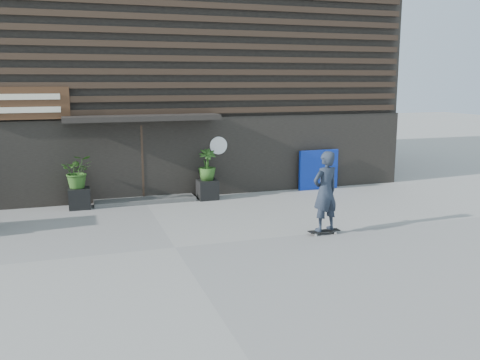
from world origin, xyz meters
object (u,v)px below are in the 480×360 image
object	(u,v)px
planter_pot_right	(207,190)
skateboarder	(325,192)
planter_pot_left	(79,198)
blue_tarp	(318,170)

from	to	relation	value
planter_pot_right	skateboarder	world-z (taller)	skateboarder
skateboarder	planter_pot_left	bearing A→B (deg)	140.47
blue_tarp	skateboarder	distance (m)	5.35
blue_tarp	planter_pot_right	bearing A→B (deg)	-177.80
planter_pot_left	planter_pot_right	xyz separation A→B (m)	(3.80, 0.00, 0.00)
blue_tarp	skateboarder	size ratio (longest dim) A/B	0.71
planter_pot_right	blue_tarp	size ratio (longest dim) A/B	0.42
planter_pot_right	blue_tarp	world-z (taller)	blue_tarp
planter_pot_left	blue_tarp	xyz separation A→B (m)	(7.75, 0.30, 0.36)
planter_pot_left	planter_pot_right	distance (m)	3.80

